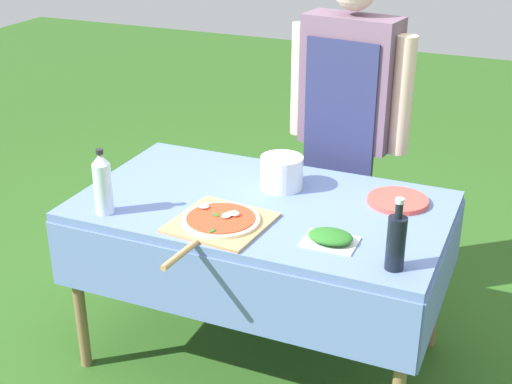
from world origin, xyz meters
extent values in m
plane|color=#2D5B1E|center=(0.00, 0.00, 0.00)|extent=(12.00, 12.00, 0.00)
cube|color=#607AB7|center=(0.00, 0.00, 0.73)|extent=(1.47, 0.86, 0.04)
cube|color=#607AB7|center=(0.00, -0.43, 0.58)|extent=(1.47, 0.01, 0.28)
cube|color=#607AB7|center=(0.00, 0.43, 0.58)|extent=(1.47, 0.01, 0.28)
cube|color=#607AB7|center=(-0.74, 0.00, 0.58)|extent=(0.01, 0.86, 0.28)
cube|color=#607AB7|center=(0.74, 0.00, 0.58)|extent=(0.01, 0.86, 0.28)
cylinder|color=olive|center=(-0.68, -0.37, 0.36)|extent=(0.05, 0.05, 0.72)
cylinder|color=olive|center=(0.68, -0.37, 0.36)|extent=(0.05, 0.05, 0.72)
cylinder|color=olive|center=(-0.68, 0.37, 0.36)|extent=(0.05, 0.05, 0.72)
cylinder|color=olive|center=(0.68, 0.37, 0.36)|extent=(0.05, 0.05, 0.72)
cylinder|color=#4C4C51|center=(0.23, 0.66, 0.40)|extent=(0.12, 0.12, 0.80)
cylinder|color=#4C4C51|center=(0.07, 0.68, 0.40)|extent=(0.12, 0.12, 0.80)
cube|color=#6B5166|center=(0.15, 0.67, 1.10)|extent=(0.45, 0.24, 0.60)
cube|color=navy|center=(0.14, 0.57, 0.87)|extent=(0.34, 0.06, 0.87)
cylinder|color=beige|center=(0.40, 0.63, 1.07)|extent=(0.09, 0.09, 0.53)
cylinder|color=beige|center=(-0.10, 0.70, 1.07)|extent=(0.09, 0.09, 0.53)
cube|color=tan|center=(-0.07, -0.24, 0.76)|extent=(0.37, 0.37, 0.01)
cylinder|color=tan|center=(-0.09, -0.52, 0.76)|extent=(0.04, 0.21, 0.02)
cylinder|color=beige|center=(-0.07, -0.24, 0.77)|extent=(0.30, 0.30, 0.01)
cylinder|color=#D14223|center=(-0.07, -0.24, 0.78)|extent=(0.26, 0.26, 0.00)
ellipsoid|color=white|center=(-0.04, -0.21, 0.79)|extent=(0.04, 0.03, 0.01)
ellipsoid|color=white|center=(-0.05, -0.23, 0.79)|extent=(0.05, 0.05, 0.01)
ellipsoid|color=white|center=(-0.05, -0.23, 0.79)|extent=(0.03, 0.04, 0.01)
ellipsoid|color=white|center=(-0.16, -0.19, 0.79)|extent=(0.05, 0.04, 0.02)
ellipsoid|color=white|center=(-0.03, -0.21, 0.79)|extent=(0.05, 0.05, 0.02)
ellipsoid|color=#286B23|center=(-0.07, -0.21, 0.78)|extent=(0.02, 0.03, 0.00)
ellipsoid|color=#286B23|center=(-0.05, -0.35, 0.78)|extent=(0.02, 0.04, 0.00)
ellipsoid|color=#286B23|center=(-0.10, -0.23, 0.78)|extent=(0.04, 0.03, 0.00)
cylinder|color=black|center=(0.61, -0.31, 0.85)|extent=(0.06, 0.06, 0.19)
cylinder|color=black|center=(0.61, -0.31, 0.97)|extent=(0.03, 0.03, 0.05)
cylinder|color=silver|center=(0.61, -0.31, 1.00)|extent=(0.03, 0.03, 0.02)
cylinder|color=silver|center=(-0.53, -0.33, 0.85)|extent=(0.07, 0.07, 0.20)
cone|color=silver|center=(-0.53, -0.33, 0.98)|extent=(0.07, 0.07, 0.04)
cylinder|color=#232326|center=(-0.53, -0.33, 1.01)|extent=(0.03, 0.03, 0.02)
cube|color=silver|center=(0.36, -0.22, 0.76)|extent=(0.20, 0.15, 0.01)
ellipsoid|color=#286B23|center=(0.36, -0.22, 0.78)|extent=(0.17, 0.13, 0.04)
cylinder|color=silver|center=(0.02, 0.17, 0.82)|extent=(0.18, 0.18, 0.14)
cylinder|color=#DB4C42|center=(0.50, 0.21, 0.75)|extent=(0.25, 0.25, 0.00)
cylinder|color=#DB4C42|center=(0.50, 0.21, 0.76)|extent=(0.25, 0.25, 0.00)
cylinder|color=#DB4C42|center=(0.50, 0.21, 0.76)|extent=(0.24, 0.24, 0.00)
cylinder|color=#DB4C42|center=(0.50, 0.21, 0.77)|extent=(0.24, 0.24, 0.00)
camera|label=1|loc=(1.00, -2.40, 1.99)|focal=50.00mm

